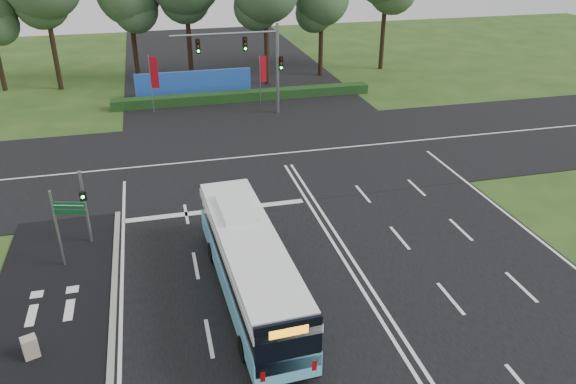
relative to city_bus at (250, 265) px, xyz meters
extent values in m
plane|color=#244617|center=(4.61, 2.85, -1.58)|extent=(120.00, 120.00, 0.00)
cube|color=black|center=(4.61, 2.85, -1.56)|extent=(20.00, 120.00, 0.04)
cube|color=black|center=(4.61, 14.85, -1.56)|extent=(120.00, 14.00, 0.05)
cube|color=black|center=(-7.89, -0.15, -1.55)|extent=(5.00, 18.00, 0.06)
cube|color=gray|center=(-5.49, -0.15, -1.52)|extent=(0.25, 18.00, 0.12)
cube|color=#66C9EE|center=(0.00, 0.02, -0.61)|extent=(2.75, 11.03, 1.00)
cube|color=black|center=(0.00, 0.02, -1.06)|extent=(2.72, 10.97, 0.27)
cube|color=black|center=(0.00, 0.02, 0.31)|extent=(2.65, 10.86, 0.87)
cube|color=white|center=(0.00, 0.02, 0.85)|extent=(2.75, 11.03, 0.32)
cube|color=white|center=(0.00, 0.02, 1.17)|extent=(2.68, 10.59, 0.32)
cube|color=white|center=(-0.10, 2.29, 1.45)|extent=(1.57, 2.80, 0.23)
cube|color=black|center=(0.23, -5.39, 0.35)|extent=(2.21, 0.21, 2.01)
cube|color=orange|center=(0.23, -5.43, 0.99)|extent=(1.28, 0.11, 0.32)
cylinder|color=black|center=(-1.19, 3.07, -1.11)|extent=(0.30, 0.96, 0.95)
cylinder|color=black|center=(0.93, 3.16, -1.11)|extent=(0.30, 0.96, 0.95)
cylinder|color=black|center=(-0.91, -3.49, -1.11)|extent=(0.30, 0.96, 0.95)
cylinder|color=black|center=(1.21, -3.40, -1.11)|extent=(0.30, 0.96, 0.95)
cylinder|color=gray|center=(-6.66, 6.18, 0.29)|extent=(0.15, 0.15, 3.74)
cube|color=black|center=(-6.66, 6.00, 0.98)|extent=(0.34, 0.27, 0.43)
sphere|color=#19F233|center=(-6.66, 5.90, 0.98)|extent=(0.15, 0.15, 0.15)
cylinder|color=gray|center=(-7.70, 4.34, 0.29)|extent=(0.11, 0.11, 3.74)
cube|color=#0D4921|center=(-7.03, 4.14, 1.51)|extent=(1.37, 0.45, 0.28)
cube|color=#0D4921|center=(-7.03, 4.14, 1.18)|extent=(1.37, 0.45, 0.21)
cube|color=white|center=(-7.03, 4.11, 1.51)|extent=(1.26, 0.37, 0.04)
cube|color=#A79B87|center=(-8.21, -1.56, -1.15)|extent=(0.64, 0.58, 0.86)
cylinder|color=gray|center=(-3.01, 25.75, 0.73)|extent=(0.07, 0.07, 4.63)
cube|color=#A30E18|center=(-2.69, 25.65, 1.71)|extent=(0.60, 0.22, 2.47)
cylinder|color=gray|center=(5.82, 26.44, 0.42)|extent=(0.06, 0.06, 4.00)
cube|color=#A30E18|center=(6.11, 26.46, 1.27)|extent=(0.54, 0.08, 2.14)
cylinder|color=gray|center=(6.61, 23.35, 1.92)|extent=(0.24, 0.24, 7.00)
cylinder|color=gray|center=(2.61, 23.35, 4.82)|extent=(8.00, 0.16, 0.16)
cube|color=black|center=(4.11, 23.35, 4.02)|extent=(0.32, 0.28, 1.05)
cube|color=black|center=(0.61, 23.35, 4.02)|extent=(0.32, 0.28, 1.05)
cube|color=black|center=(6.86, 23.35, 2.42)|extent=(0.32, 0.28, 1.05)
cube|color=#173513|center=(4.61, 27.35, -1.18)|extent=(22.00, 1.20, 0.80)
cube|color=blue|center=(0.61, 29.85, -0.48)|extent=(10.00, 0.30, 2.20)
cylinder|color=black|center=(-11.01, 34.96, 2.83)|extent=(0.44, 0.44, 8.83)
cylinder|color=black|center=(-4.11, 35.72, 2.26)|extent=(0.44, 0.44, 7.68)
cylinder|color=black|center=(0.83, 34.48, 2.86)|extent=(0.44, 0.44, 8.88)
cylinder|color=black|center=(7.62, 32.12, 2.45)|extent=(0.44, 0.44, 8.06)
cylinder|color=black|center=(13.40, 33.99, 1.88)|extent=(0.44, 0.44, 6.92)
cylinder|color=black|center=(20.28, 35.13, 2.93)|extent=(0.44, 0.44, 9.03)
camera|label=1|loc=(-3.12, -18.67, 12.51)|focal=35.00mm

